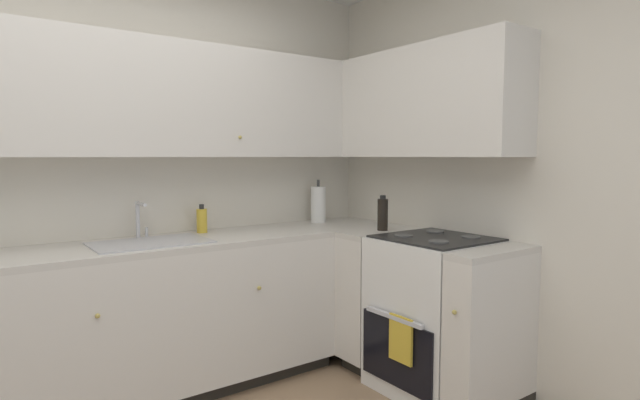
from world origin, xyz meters
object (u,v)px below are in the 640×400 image
at_px(soap_bottle, 202,220).
at_px(oil_bottle, 383,214).
at_px(paper_towel_roll, 318,204).
at_px(oven_range, 435,313).

bearing_deg(soap_bottle, oil_bottle, -31.10).
height_order(soap_bottle, oil_bottle, oil_bottle).
bearing_deg(paper_towel_roll, soap_bottle, 178.74).
distance_m(oven_range, oil_bottle, 0.72).
bearing_deg(oil_bottle, oven_range, -87.66).
xyz_separation_m(oven_range, soap_bottle, (-1.03, 1.06, 0.53)).
xyz_separation_m(paper_towel_roll, oil_bottle, (0.10, -0.59, -0.03)).
bearing_deg(paper_towel_roll, oil_bottle, -80.17).
bearing_deg(soap_bottle, oven_range, -45.83).
height_order(oven_range, soap_bottle, soap_bottle).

